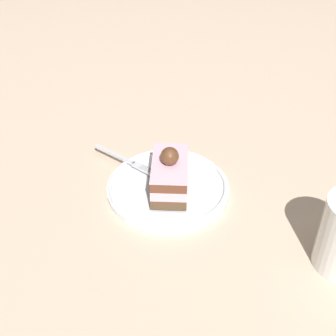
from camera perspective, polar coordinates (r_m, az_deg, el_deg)
ground_plane at (r=0.73m, az=1.74°, el=-3.76°), size 2.40×2.40×0.00m
dessert_plate at (r=0.74m, az=-0.00°, el=-2.27°), size 0.19×0.19×0.02m
cake_slice at (r=0.71m, az=0.21°, el=-0.77°), size 0.09×0.11×0.08m
fork at (r=0.78m, az=-5.00°, el=0.92°), size 0.07×0.12×0.00m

